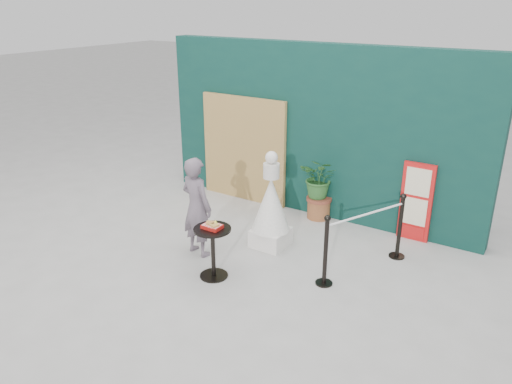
# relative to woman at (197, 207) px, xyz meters

# --- Properties ---
(ground) EXTENTS (60.00, 60.00, 0.00)m
(ground) POSITION_rel_woman_xyz_m (0.73, -0.70, -0.77)
(ground) COLOR #ADAAA5
(ground) RESTS_ON ground
(back_wall) EXTENTS (6.00, 0.30, 3.00)m
(back_wall) POSITION_rel_woman_xyz_m (0.73, 2.45, 0.73)
(back_wall) COLOR #0A2E29
(back_wall) RESTS_ON ground
(bamboo_fence) EXTENTS (1.80, 0.08, 2.00)m
(bamboo_fence) POSITION_rel_woman_xyz_m (-0.67, 2.24, 0.23)
(bamboo_fence) COLOR tan
(bamboo_fence) RESTS_ON ground
(woman) EXTENTS (0.61, 0.46, 1.54)m
(woman) POSITION_rel_woman_xyz_m (0.00, 0.00, 0.00)
(woman) COLOR #645661
(woman) RESTS_ON ground
(menu_board) EXTENTS (0.50, 0.07, 1.30)m
(menu_board) POSITION_rel_woman_xyz_m (2.63, 2.26, -0.12)
(menu_board) COLOR red
(menu_board) RESTS_ON ground
(statue) EXTENTS (0.61, 0.61, 1.56)m
(statue) POSITION_rel_woman_xyz_m (0.81, 0.81, -0.13)
(statue) COLOR white
(statue) RESTS_ON ground
(cafe_table) EXTENTS (0.52, 0.52, 0.75)m
(cafe_table) POSITION_rel_woman_xyz_m (0.62, -0.43, -0.27)
(cafe_table) COLOR black
(cafe_table) RESTS_ON ground
(food_basket) EXTENTS (0.26, 0.19, 0.11)m
(food_basket) POSITION_rel_woman_xyz_m (0.62, -0.43, 0.02)
(food_basket) COLOR #AC1712
(food_basket) RESTS_ON cafe_table
(planter) EXTENTS (0.66, 0.57, 1.13)m
(planter) POSITION_rel_woman_xyz_m (0.97, 2.19, -0.12)
(planter) COLOR #995632
(planter) RESTS_ON ground
(stanchion_barrier) EXTENTS (0.84, 1.54, 1.03)m
(stanchion_barrier) POSITION_rel_woman_xyz_m (2.32, 0.88, -0.28)
(stanchion_barrier) COLOR black
(stanchion_barrier) RESTS_ON ground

